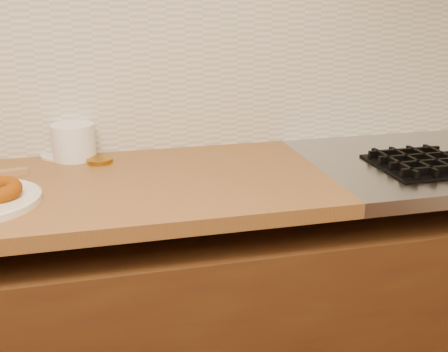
% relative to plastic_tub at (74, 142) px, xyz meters
% --- Properties ---
extents(wall_back, '(4.00, 0.02, 2.70)m').
position_rel_plastic_tub_xyz_m(wall_back, '(0.19, 0.07, 0.40)').
color(wall_back, tan).
rests_on(wall_back, ground).
extents(base_cabinet, '(3.60, 0.60, 0.77)m').
position_rel_plastic_tub_xyz_m(base_cabinet, '(0.19, -0.24, -0.57)').
color(base_cabinet, '#4A2E12').
rests_on(base_cabinet, floor).
extents(backsplash, '(3.60, 0.02, 0.60)m').
position_rel_plastic_tub_xyz_m(backsplash, '(0.19, 0.06, 0.25)').
color(backsplash, beige).
rests_on(backsplash, wall_back).
extents(plastic_tub, '(0.17, 0.17, 0.11)m').
position_rel_plastic_tub_xyz_m(plastic_tub, '(0.00, 0.00, 0.00)').
color(plastic_tub, white).
rests_on(plastic_tub, butcher_block).
extents(tub_lid, '(0.15, 0.15, 0.01)m').
position_rel_plastic_tub_xyz_m(tub_lid, '(-0.04, 0.04, -0.05)').
color(tub_lid, silver).
rests_on(tub_lid, butcher_block).
extents(brass_jar_lid, '(0.10, 0.10, 0.01)m').
position_rel_plastic_tub_xyz_m(brass_jar_lid, '(0.07, -0.06, -0.05)').
color(brass_jar_lid, '#A77417').
rests_on(brass_jar_lid, butcher_block).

